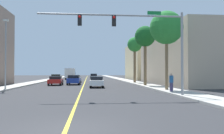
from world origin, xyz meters
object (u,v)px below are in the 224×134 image
car_silver (76,79)px  pedestrian (171,82)px  car_red (56,80)px  car_blue (74,80)px  traffic_signal_mast (139,32)px  car_gray (94,77)px  street_lamp (6,50)px  delivery_truck (70,73)px  car_yellow (56,78)px  palm_far (135,46)px  palm_mid (145,37)px  palm_near (166,28)px  car_white (97,82)px

car_silver → pedestrian: size_ratio=2.43×
car_red → car_blue: (2.62, 0.97, 0.08)m
traffic_signal_mast → car_gray: size_ratio=2.83×
street_lamp → car_red: bearing=65.6°
car_red → delivery_truck: bearing=89.6°
car_red → delivery_truck: delivery_truck is taller
street_lamp → car_yellow: 23.72m
palm_far → car_gray: bearing=110.9°
car_silver → car_yellow: bearing=128.1°
street_lamp → palm_mid: 17.97m
car_yellow → car_gray: bearing=-135.4°
car_red → car_silver: (2.53, 7.92, 0.04)m
palm_near → car_red: 18.84m
palm_near → car_white: size_ratio=1.93×
car_white → palm_mid: bearing=17.5°
street_lamp → car_red: size_ratio=1.85×
car_blue → palm_near: bearing=-50.5°
street_lamp → car_red: (4.19, 9.24, -3.68)m
car_gray → palm_mid: bearing=-73.2°
car_red → car_blue: size_ratio=1.03×
car_silver → palm_near: bearing=-60.2°
delivery_truck → car_yellow: bearing=-97.3°
palm_near → street_lamp: bearing=169.7°
palm_near → pedestrian: 5.98m
palm_mid → car_silver: palm_mid is taller
car_gray → car_yellow: (-8.06, -8.44, -0.04)m
traffic_signal_mast → palm_near: size_ratio=1.41×
palm_far → car_gray: size_ratio=1.96×
palm_far → pedestrian: bearing=-90.8°
traffic_signal_mast → car_yellow: traffic_signal_mast is taller
street_lamp → palm_near: bearing=-10.3°
street_lamp → car_blue: bearing=56.3°
traffic_signal_mast → street_lamp: size_ratio=1.51×
palm_mid → delivery_truck: bearing=111.3°
palm_near → car_silver: palm_near is taller
car_red → palm_far: bearing=19.8°
car_blue → palm_far: bearing=22.0°
car_red → car_yellow: 14.22m
palm_mid → car_white: palm_mid is taller
palm_mid → palm_far: bearing=88.7°
street_lamp → palm_far: 22.26m
palm_far → street_lamp: bearing=-140.7°
street_lamp → car_red: 10.79m
palm_near → delivery_truck: (-13.05, 41.51, -4.96)m
palm_far → car_white: bearing=-123.7°
car_white → car_blue: bearing=117.9°
pedestrian → car_silver: bearing=-26.4°
car_silver → car_white: bearing=-73.5°
palm_far → delivery_truck: palm_far is taller
traffic_signal_mast → pedestrian: traffic_signal_mast is taller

